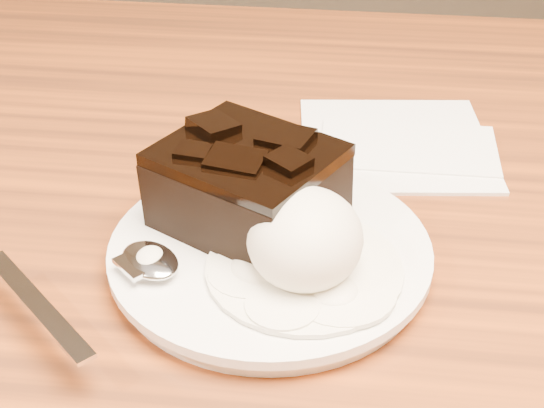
# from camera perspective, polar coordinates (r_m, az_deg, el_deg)

# --- Properties ---
(plate) EXTENTS (0.20, 0.20, 0.02)m
(plate) POSITION_cam_1_polar(r_m,az_deg,el_deg) (0.49, -0.14, -3.72)
(plate) COLOR white
(plate) RESTS_ON dining_table
(brownie) EXTENTS (0.13, 0.12, 0.05)m
(brownie) POSITION_cam_1_polar(r_m,az_deg,el_deg) (0.49, -1.75, 1.02)
(brownie) COLOR black
(brownie) RESTS_ON plate
(ice_cream_scoop) EXTENTS (0.07, 0.07, 0.06)m
(ice_cream_scoop) POSITION_cam_1_polar(r_m,az_deg,el_deg) (0.45, 2.39, -2.49)
(ice_cream_scoop) COLOR white
(ice_cream_scoop) RESTS_ON plate
(melt_puddle) EXTENTS (0.12, 0.12, 0.00)m
(melt_puddle) POSITION_cam_1_polar(r_m,az_deg,el_deg) (0.47, 2.32, -4.72)
(melt_puddle) COLOR white
(melt_puddle) RESTS_ON plate
(spoon) EXTENTS (0.14, 0.14, 0.01)m
(spoon) POSITION_cam_1_polar(r_m,az_deg,el_deg) (0.47, -8.73, -4.18)
(spoon) COLOR silver
(spoon) RESTS_ON plate
(napkin) EXTENTS (0.16, 0.16, 0.01)m
(napkin) POSITION_cam_1_polar(r_m,az_deg,el_deg) (0.63, 8.83, 4.44)
(napkin) COLOR white
(napkin) RESTS_ON dining_table
(crumb_a) EXTENTS (0.01, 0.01, 0.00)m
(crumb_a) POSITION_cam_1_polar(r_m,az_deg,el_deg) (0.44, 1.74, -7.55)
(crumb_a) COLOR black
(crumb_a) RESTS_ON plate
(crumb_b) EXTENTS (0.01, 0.01, 0.00)m
(crumb_b) POSITION_cam_1_polar(r_m,az_deg,el_deg) (0.45, -2.06, -6.10)
(crumb_b) COLOR black
(crumb_b) RESTS_ON plate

